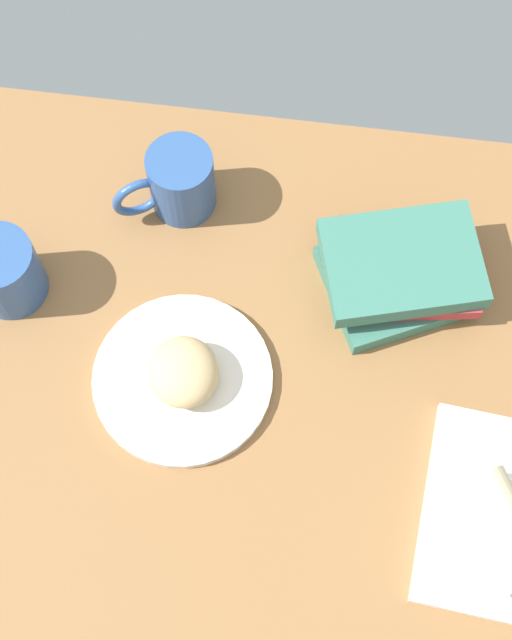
% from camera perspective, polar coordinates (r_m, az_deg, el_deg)
% --- Properties ---
extents(dining_table, '(1.10, 0.90, 0.04)m').
position_cam_1_polar(dining_table, '(1.20, 3.51, -6.60)').
color(dining_table, olive).
rests_on(dining_table, ground).
extents(round_plate, '(0.23, 0.23, 0.01)m').
position_cam_1_polar(round_plate, '(1.19, -4.56, -3.66)').
color(round_plate, silver).
rests_on(round_plate, dining_table).
extents(scone_pastry, '(0.11, 0.12, 0.05)m').
position_cam_1_polar(scone_pastry, '(1.16, -4.51, -3.22)').
color(scone_pastry, tan).
rests_on(scone_pastry, round_plate).
extents(breakfast_wrap, '(0.13, 0.15, 0.07)m').
position_cam_1_polar(breakfast_wrap, '(1.13, 14.99, -12.49)').
color(breakfast_wrap, beige).
rests_on(breakfast_wrap, square_plate).
extents(book_stack, '(0.23, 0.22, 0.08)m').
position_cam_1_polar(book_stack, '(1.22, 9.00, 3.07)').
color(book_stack, '#387260').
rests_on(book_stack, dining_table).
extents(coffee_mug, '(0.15, 0.10, 0.10)m').
position_cam_1_polar(coffee_mug, '(1.24, -15.51, 2.96)').
color(coffee_mug, '#2D518C').
rests_on(coffee_mug, dining_table).
extents(second_mug, '(0.13, 0.10, 0.10)m').
position_cam_1_polar(second_mug, '(1.26, -4.82, 8.52)').
color(second_mug, '#2D518C').
rests_on(second_mug, dining_table).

